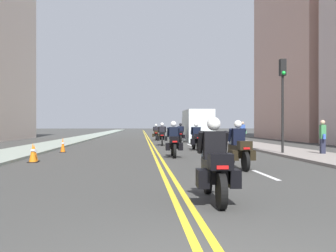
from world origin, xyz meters
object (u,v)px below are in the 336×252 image
object	(u,v)px
motorcycle_2	(174,143)
traffic_cone_0	(34,153)
traffic_cone_1	(33,153)
parked_truck	(197,127)
motorcycle_1	(239,149)
motorcycle_4	(162,136)
motorcycle_3	(196,139)
motorcycle_0	(215,167)
traffic_cone_2	(63,145)
motorcycle_6	(156,134)
pedestrian_0	(243,133)
motorcycle_5	(181,135)
traffic_light_near	(283,89)
pedestrian_1	(323,137)

from	to	relation	value
motorcycle_2	traffic_cone_0	bearing A→B (deg)	-160.75
traffic_cone_1	parked_truck	size ratio (longest dim) A/B	0.12
motorcycle_1	motorcycle_4	world-z (taller)	motorcycle_4
motorcycle_3	motorcycle_4	xyz separation A→B (m)	(-1.69, 5.70, 0.02)
motorcycle_0	motorcycle_4	xyz separation A→B (m)	(0.16, 21.31, 0.02)
traffic_cone_2	parked_truck	xyz separation A→B (m)	(9.17, 14.05, 0.88)
motorcycle_0	traffic_cone_2	distance (m)	15.18
motorcycle_6	pedestrian_0	bearing A→B (deg)	-54.68
motorcycle_2	motorcycle_5	distance (m)	15.56
motorcycle_0	traffic_cone_0	xyz separation A→B (m)	(-5.60, 8.71, -0.32)
motorcycle_2	traffic_light_near	distance (m)	5.96
motorcycle_1	motorcycle_6	bearing A→B (deg)	90.85
traffic_cone_1	motorcycle_2	bearing A→B (deg)	21.61
motorcycle_1	traffic_cone_1	bearing A→B (deg)	155.96
pedestrian_1	motorcycle_0	bearing A→B (deg)	-24.53
motorcycle_2	pedestrian_1	xyz separation A→B (m)	(7.03, 0.13, 0.21)
motorcycle_5	motorcycle_6	size ratio (longest dim) A/B	1.00
pedestrian_0	pedestrian_1	world-z (taller)	pedestrian_0
traffic_cone_1	traffic_cone_2	world-z (taller)	traffic_cone_2
motorcycle_0	traffic_cone_1	size ratio (longest dim) A/B	2.97
motorcycle_3	traffic_cone_2	world-z (taller)	motorcycle_3
motorcycle_4	traffic_cone_1	size ratio (longest dim) A/B	2.82
motorcycle_1	traffic_cone_1	distance (m)	7.93
motorcycle_5	parked_truck	distance (m)	2.79
motorcycle_3	traffic_light_near	bearing A→B (deg)	-52.19
motorcycle_3	motorcycle_4	distance (m)	5.95
motorcycle_6	traffic_cone_1	world-z (taller)	motorcycle_6
motorcycle_6	pedestrian_1	xyz separation A→B (m)	(7.02, -20.54, 0.23)
motorcycle_6	traffic_cone_0	distance (m)	23.26
motorcycle_0	motorcycle_1	world-z (taller)	motorcycle_1
motorcycle_1	traffic_light_near	xyz separation A→B (m)	(3.61, 5.88, 2.54)
motorcycle_0	motorcycle_2	world-z (taller)	motorcycle_2
traffic_cone_0	pedestrian_0	size ratio (longest dim) A/B	0.39
motorcycle_5	traffic_light_near	world-z (taller)	traffic_light_near
motorcycle_1	motorcycle_2	xyz separation A→B (m)	(-1.73, 5.09, 0.00)
motorcycle_4	motorcycle_5	world-z (taller)	motorcycle_5
motorcycle_5	traffic_cone_2	world-z (taller)	motorcycle_5
traffic_cone_1	traffic_light_near	world-z (taller)	traffic_light_near
motorcycle_3	traffic_cone_1	bearing A→B (deg)	-138.05
traffic_cone_1	pedestrian_0	bearing A→B (deg)	49.04
motorcycle_3	motorcycle_5	distance (m)	10.42
pedestrian_0	traffic_cone_1	bearing A→B (deg)	-126.31
traffic_cone_2	pedestrian_0	distance (m)	14.11
traffic_cone_0	parked_truck	distance (m)	21.57
motorcycle_0	traffic_cone_2	size ratio (longest dim) A/B	2.85
motorcycle_5	pedestrian_1	xyz separation A→B (m)	(5.16, -15.31, 0.21)
motorcycle_0	motorcycle_3	xyz separation A→B (m)	(1.85, 15.61, -0.00)
traffic_cone_1	pedestrian_1	world-z (taller)	pedestrian_1
motorcycle_4	motorcycle_3	bearing A→B (deg)	-70.43
traffic_cone_2	motorcycle_4	bearing A→B (deg)	51.65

